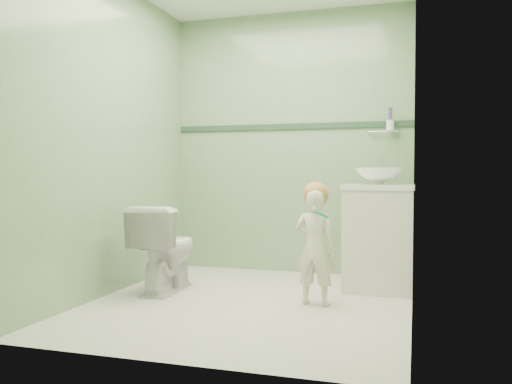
% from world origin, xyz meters
% --- Properties ---
extents(ground, '(2.50, 2.50, 0.00)m').
position_xyz_m(ground, '(0.00, 0.00, 0.00)').
color(ground, beige).
rests_on(ground, ground).
extents(room_shell, '(2.50, 2.54, 2.40)m').
position_xyz_m(room_shell, '(0.00, 0.00, 1.20)').
color(room_shell, '#7AA373').
rests_on(room_shell, ground).
extents(trim_stripe, '(2.20, 0.02, 0.05)m').
position_xyz_m(trim_stripe, '(0.00, 1.24, 1.35)').
color(trim_stripe, '#294733').
rests_on(trim_stripe, room_shell).
extents(vanity, '(0.52, 0.50, 0.80)m').
position_xyz_m(vanity, '(0.84, 0.70, 0.40)').
color(vanity, silver).
rests_on(vanity, ground).
extents(counter, '(0.54, 0.52, 0.04)m').
position_xyz_m(counter, '(0.84, 0.70, 0.81)').
color(counter, white).
rests_on(counter, vanity).
extents(basin, '(0.37, 0.37, 0.13)m').
position_xyz_m(basin, '(0.84, 0.70, 0.89)').
color(basin, white).
rests_on(basin, counter).
extents(faucet, '(0.03, 0.13, 0.18)m').
position_xyz_m(faucet, '(0.84, 0.89, 0.97)').
color(faucet, silver).
rests_on(faucet, counter).
extents(cup_holder, '(0.26, 0.07, 0.21)m').
position_xyz_m(cup_holder, '(0.89, 1.18, 1.33)').
color(cup_holder, silver).
rests_on(cup_holder, room_shell).
extents(toilet, '(0.39, 0.67, 0.67)m').
position_xyz_m(toilet, '(-0.74, 0.17, 0.34)').
color(toilet, white).
rests_on(toilet, ground).
extents(toddler, '(0.31, 0.22, 0.80)m').
position_xyz_m(toddler, '(0.45, 0.08, 0.40)').
color(toddler, beige).
rests_on(toddler, ground).
extents(hair_cap, '(0.18, 0.18, 0.18)m').
position_xyz_m(hair_cap, '(0.45, 0.10, 0.77)').
color(hair_cap, '#C78343').
rests_on(hair_cap, toddler).
extents(teal_toothbrush, '(0.11, 0.14, 0.08)m').
position_xyz_m(teal_toothbrush, '(0.51, -0.05, 0.65)').
color(teal_toothbrush, '#0F9A7B').
rests_on(teal_toothbrush, toddler).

